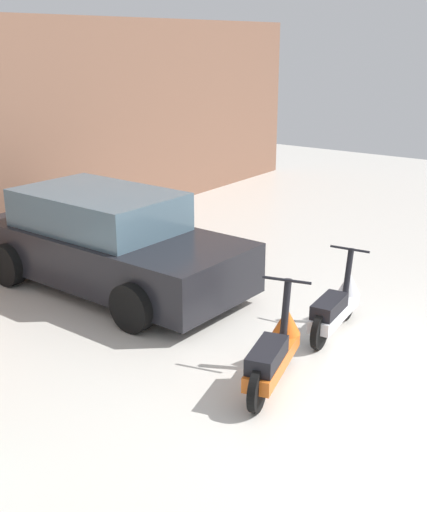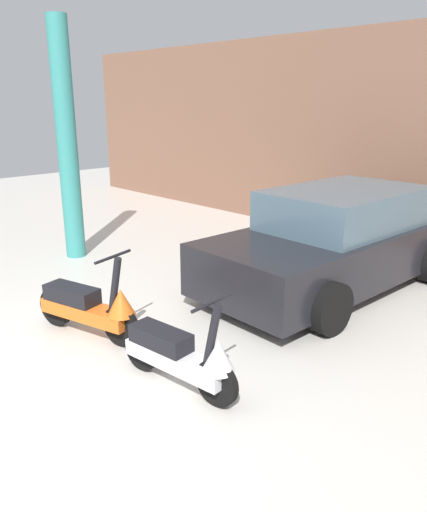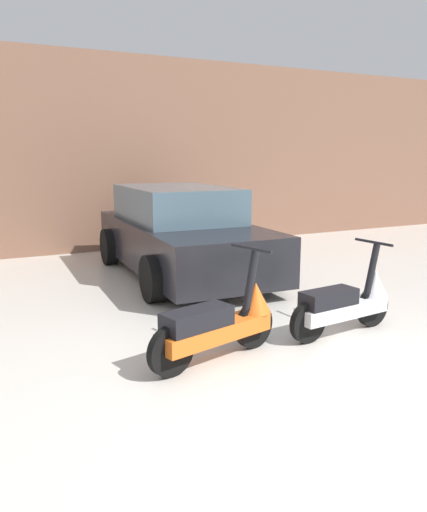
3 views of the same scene
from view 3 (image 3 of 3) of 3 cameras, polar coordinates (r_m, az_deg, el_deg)
The scene contains 5 objects.
ground_plane at distance 4.50m, azimuth 15.60°, elevation -15.14°, with size 28.00×28.00×0.00m, color silver.
wall_back at distance 10.73m, azimuth -11.57°, elevation 11.34°, with size 19.60×0.12×4.01m, color #845B47.
scooter_front_left at distance 4.91m, azimuth 0.82°, elevation -7.53°, with size 1.52×0.69×1.08m.
scooter_front_right at distance 5.82m, azimuth 14.96°, elevation -5.09°, with size 1.47×0.53×1.02m.
car_rear_left at distance 8.39m, azimuth -3.77°, elevation 2.63°, with size 2.21×4.37×1.46m.
Camera 3 is at (-2.75, -2.95, 1.98)m, focal length 35.00 mm.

